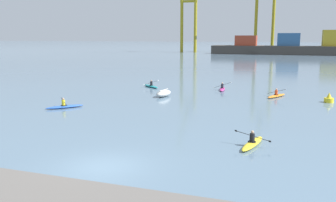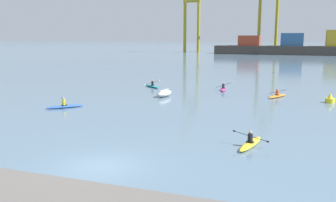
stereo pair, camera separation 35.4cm
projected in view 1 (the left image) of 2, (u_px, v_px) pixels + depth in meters
The scene contains 11 objects.
ground_plane at pixel (103, 167), 17.88m from camera, with size 800.00×800.00×0.00m, color slate.
container_barge at pixel (290, 47), 126.59m from camera, with size 53.78×8.13×8.53m.
gantry_crane_west at pixel (188, 9), 141.46m from camera, with size 6.85×19.10×36.79m.
gantry_crane_west_mid at pixel (265, 6), 140.19m from camera, with size 7.83×17.39×34.98m.
capsized_dinghy at pixel (164, 93), 38.75m from camera, with size 1.48×2.74×0.76m.
channel_buoy at pixel (329, 99), 35.31m from camera, with size 0.90×0.90×1.00m.
kayak_blue at pixel (65, 106), 32.52m from camera, with size 2.74×2.91×0.95m.
kayak_orange at pixel (276, 95), 38.47m from camera, with size 2.09×3.30×1.01m.
kayak_teal at pixel (151, 86), 45.81m from camera, with size 2.98×2.66×0.95m.
kayak_magenta at pixel (222, 89), 43.44m from camera, with size 2.17×3.45×1.05m.
kayak_yellow at pixel (252, 143), 21.38m from camera, with size 2.22×3.45×0.95m.
Camera 1 is at (8.51, -15.07, 6.45)m, focal length 38.31 mm.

